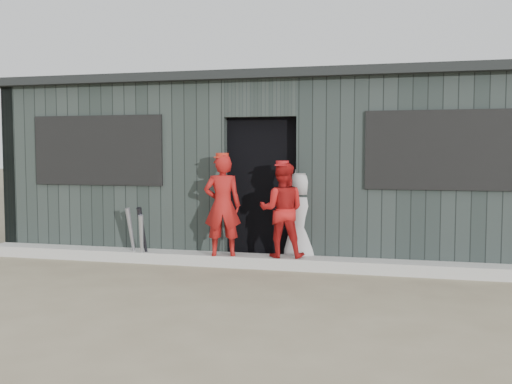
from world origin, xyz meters
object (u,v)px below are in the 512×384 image
(bat_left, at_px, (142,239))
(bat_right, at_px, (143,235))
(player_grey_back, at_px, (301,218))
(bat_mid, at_px, (131,235))
(player_red_right, at_px, (282,210))
(player_red_left, at_px, (222,205))
(dugout, at_px, (281,167))

(bat_left, distance_m, bat_right, 0.07)
(bat_right, relative_size, player_grey_back, 0.63)
(bat_mid, relative_size, player_red_right, 0.62)
(bat_right, xyz_separation_m, player_red_left, (1.12, 0.05, 0.43))
(bat_left, relative_size, player_grey_back, 0.55)
(player_red_right, bearing_deg, dugout, -84.37)
(bat_left, relative_size, bat_right, 0.87)
(bat_right, relative_size, player_red_left, 0.60)
(player_red_left, xyz_separation_m, player_red_right, (0.79, 0.10, -0.05))
(bat_mid, bearing_deg, player_red_left, -0.93)
(player_red_right, relative_size, dugout, 0.15)
(bat_left, distance_m, player_red_right, 1.97)
(bat_mid, xyz_separation_m, dugout, (1.77, 1.77, 0.91))
(bat_right, bearing_deg, player_grey_back, 11.66)
(bat_right, height_order, player_red_right, player_red_right)
(player_red_right, height_order, player_grey_back, player_red_right)
(player_red_left, height_order, dugout, dugout)
(bat_right, bearing_deg, player_red_left, 2.43)
(bat_left, relative_size, dugout, 0.08)
(bat_mid, xyz_separation_m, player_grey_back, (2.32, 0.37, 0.25))
(bat_left, xyz_separation_m, dugout, (1.56, 1.88, 0.94))
(player_red_right, bearing_deg, bat_left, -0.35)
(bat_mid, relative_size, player_grey_back, 0.60)
(bat_right, distance_m, dugout, 2.57)
(bat_left, height_order, dugout, dugout)
(bat_left, distance_m, bat_mid, 0.24)
(player_red_left, bearing_deg, bat_mid, -15.97)
(bat_mid, height_order, player_red_right, player_red_right)
(bat_mid, distance_m, dugout, 2.66)
(dugout, bearing_deg, player_red_right, -78.35)
(bat_right, relative_size, dugout, 0.10)
(player_red_left, bearing_deg, player_red_right, 172.18)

